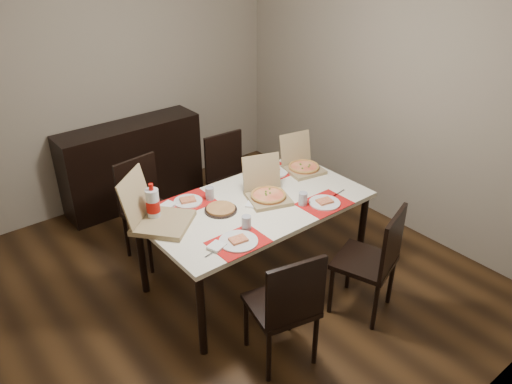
# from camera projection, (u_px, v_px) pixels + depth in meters

# --- Properties ---
(ground) EXTENTS (3.80, 4.00, 0.02)m
(ground) POSITION_uv_depth(u_px,v_px,m) (232.00, 280.00, 4.36)
(ground) COLOR #3C2612
(ground) RESTS_ON ground
(room_walls) EXTENTS (3.84, 4.02, 2.62)m
(room_walls) POSITION_uv_depth(u_px,v_px,m) (193.00, 72.00, 3.82)
(room_walls) COLOR gray
(room_walls) RESTS_ON ground
(sideboard) EXTENTS (1.50, 0.40, 0.90)m
(sideboard) POSITION_uv_depth(u_px,v_px,m) (132.00, 164.00, 5.36)
(sideboard) COLOR black
(sideboard) RESTS_ON ground
(dining_table) EXTENTS (1.80, 1.00, 0.75)m
(dining_table) POSITION_uv_depth(u_px,v_px,m) (256.00, 210.00, 4.06)
(dining_table) COLOR #F3EACD
(dining_table) RESTS_ON ground
(chair_near_left) EXTENTS (0.50, 0.50, 0.93)m
(chair_near_left) POSITION_uv_depth(u_px,v_px,m) (286.00, 305.00, 3.31)
(chair_near_left) COLOR black
(chair_near_left) RESTS_ON ground
(chair_near_right) EXTENTS (0.53, 0.53, 0.93)m
(chair_near_right) POSITION_uv_depth(u_px,v_px,m) (374.00, 258.00, 3.77)
(chair_near_right) COLOR black
(chair_near_right) RESTS_ON ground
(chair_far_left) EXTENTS (0.47, 0.47, 0.93)m
(chair_far_left) POSITION_uv_depth(u_px,v_px,m) (147.00, 205.00, 4.47)
(chair_far_left) COLOR black
(chair_far_left) RESTS_ON ground
(chair_far_right) EXTENTS (0.44, 0.44, 0.93)m
(chair_far_right) POSITION_uv_depth(u_px,v_px,m) (230.00, 177.00, 4.96)
(chair_far_right) COLOR black
(chair_far_right) RESTS_ON ground
(setting_near_left) EXTENTS (0.49, 0.30, 0.11)m
(setting_near_left) POSITION_uv_depth(u_px,v_px,m) (238.00, 237.00, 3.55)
(setting_near_left) COLOR red
(setting_near_left) RESTS_ON dining_table
(setting_near_right) EXTENTS (0.50, 0.30, 0.11)m
(setting_near_right) POSITION_uv_depth(u_px,v_px,m) (319.00, 202.00, 4.00)
(setting_near_right) COLOR red
(setting_near_right) RESTS_ON dining_table
(setting_far_left) EXTENTS (0.51, 0.30, 0.11)m
(setting_far_left) POSITION_uv_depth(u_px,v_px,m) (191.00, 200.00, 4.02)
(setting_far_left) COLOR red
(setting_far_left) RESTS_ON dining_table
(setting_far_right) EXTENTS (0.45, 0.30, 0.11)m
(setting_far_right) POSITION_uv_depth(u_px,v_px,m) (269.00, 172.00, 4.46)
(setting_far_right) COLOR red
(setting_far_right) RESTS_ON dining_table
(napkin_loose) EXTENTS (0.16, 0.16, 0.02)m
(napkin_loose) POSITION_uv_depth(u_px,v_px,m) (254.00, 204.00, 3.99)
(napkin_loose) COLOR white
(napkin_loose) RESTS_ON dining_table
(pizza_box_center) EXTENTS (0.42, 0.44, 0.32)m
(pizza_box_center) POSITION_uv_depth(u_px,v_px,m) (267.00, 193.00, 4.06)
(pizza_box_center) COLOR #937D55
(pizza_box_center) RESTS_ON dining_table
(pizza_box_right) EXTENTS (0.37, 0.40, 0.31)m
(pizza_box_right) POSITION_uv_depth(u_px,v_px,m) (302.00, 165.00, 4.53)
(pizza_box_right) COLOR #937D55
(pizza_box_right) RESTS_ON dining_table
(pizza_box_left) EXTENTS (0.59, 0.59, 0.40)m
(pizza_box_left) POSITION_uv_depth(u_px,v_px,m) (157.00, 217.00, 3.71)
(pizza_box_left) COLOR #937D55
(pizza_box_left) RESTS_ON dining_table
(faina_plate) EXTENTS (0.26, 0.26, 0.03)m
(faina_plate) POSITION_uv_depth(u_px,v_px,m) (221.00, 209.00, 3.91)
(faina_plate) COLOR black
(faina_plate) RESTS_ON dining_table
(dip_bowl) EXTENTS (0.14, 0.14, 0.03)m
(dip_bowl) POSITION_uv_depth(u_px,v_px,m) (253.00, 189.00, 4.20)
(dip_bowl) COLOR white
(dip_bowl) RESTS_ON dining_table
(soda_bottle) EXTENTS (0.10, 0.10, 0.31)m
(soda_bottle) POSITION_uv_depth(u_px,v_px,m) (153.00, 205.00, 3.73)
(soda_bottle) COLOR silver
(soda_bottle) RESTS_ON dining_table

